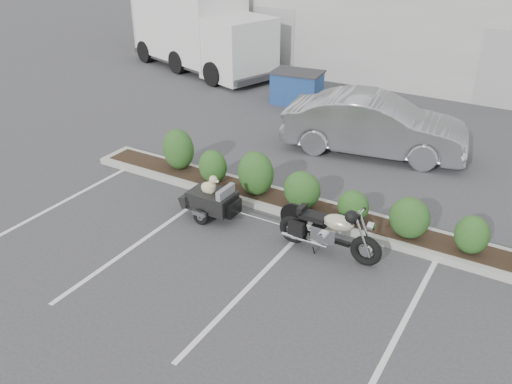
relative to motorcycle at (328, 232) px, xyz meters
The scene contains 8 objects.
ground 2.22m from the motorcycle, 155.15° to the right, with size 90.00×90.00×0.00m, color #38383A.
planter_kerb 1.67m from the motorcycle, 126.71° to the left, with size 12.00×1.00×0.15m, color #9E9E93.
building 16.28m from the motorcycle, 96.95° to the left, with size 26.00×10.00×4.00m, color #9EA099.
motorcycle is the anchor object (origin of this frame).
pet_trailer 2.78m from the motorcycle, behind, with size 1.72×0.96×1.04m.
sedan 5.35m from the motorcycle, 100.49° to the left, with size 1.72×4.94×1.63m, color #9D9EA3.
dumpster 9.34m from the motorcycle, 120.65° to the left, with size 1.83×1.35×1.12m.
delivery_truck 14.34m from the motorcycle, 135.62° to the left, with size 7.60×4.36×3.32m.
Camera 1 is at (5.33, -7.52, 6.09)m, focal length 38.00 mm.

